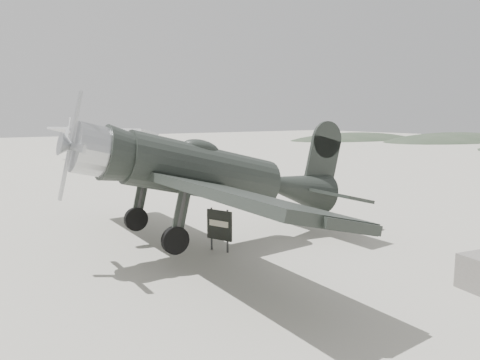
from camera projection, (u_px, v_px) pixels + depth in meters
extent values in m
plane|color=#B1AC9D|center=(265.00, 216.00, 19.18)|extent=(160.00, 160.00, 0.00)
ellipsoid|color=#2F3D2C|center=(454.00, 141.00, 75.67)|extent=(36.00, 18.00, 6.00)
ellipsoid|color=#2F3D2C|center=(355.00, 139.00, 79.87)|extent=(32.00, 16.00, 5.20)
cylinder|color=black|center=(203.00, 173.00, 14.21)|extent=(4.91, 1.73, 1.55)
cone|color=black|center=(296.00, 165.00, 16.13)|extent=(2.92, 1.54, 1.44)
cylinder|color=#ADAFB1|center=(90.00, 182.00, 12.43)|extent=(1.04, 1.41, 1.37)
cone|color=#ADAFB1|center=(64.00, 184.00, 12.08)|extent=(0.41, 0.63, 0.62)
cube|color=#ADAFB1|center=(68.00, 183.00, 12.12)|extent=(0.07, 0.20, 2.87)
ellipsoid|color=black|center=(196.00, 151.00, 14.00)|extent=(1.24, 0.80, 0.51)
cube|color=black|center=(180.00, 188.00, 13.86)|extent=(2.82, 13.33, 0.24)
cube|color=black|center=(316.00, 162.00, 16.59)|extent=(1.39, 4.68, 0.11)
cube|color=black|center=(320.00, 135.00, 16.55)|extent=(1.33, 0.16, 1.99)
cylinder|color=black|center=(189.00, 252.00, 12.58)|extent=(0.76, 0.20, 0.75)
cylinder|color=black|center=(148.00, 229.00, 15.08)|extent=(0.76, 0.20, 0.75)
cylinder|color=#333333|center=(189.00, 225.00, 12.48)|extent=(0.13, 0.13, 1.55)
cylinder|color=#333333|center=(148.00, 207.00, 14.98)|extent=(0.13, 0.13, 1.55)
cylinder|color=black|center=(321.00, 176.00, 16.81)|extent=(0.25, 0.10, 0.24)
cylinder|color=#ABADB0|center=(102.00, 140.00, 41.43)|extent=(5.71, 3.32, 1.20)
cone|color=#ABADB0|center=(134.00, 138.00, 44.62)|extent=(2.24, 1.77, 1.09)
cone|color=#ABADB0|center=(72.00, 141.00, 38.78)|extent=(1.05, 1.30, 1.14)
cube|color=#ABADB0|center=(68.00, 141.00, 38.42)|extent=(0.11, 0.16, 2.41)
cube|color=#ABADB0|center=(98.00, 132.00, 40.97)|extent=(6.60, 11.89, 0.20)
cube|color=#ABADB0|center=(138.00, 137.00, 45.07)|extent=(2.36, 3.81, 0.09)
cube|color=#ABADB0|center=(139.00, 130.00, 45.06)|extent=(0.94, 0.46, 1.42)
cylinder|color=black|center=(105.00, 160.00, 40.28)|extent=(0.62, 0.38, 0.61)
cylinder|color=black|center=(86.00, 158.00, 41.57)|extent=(0.62, 0.38, 0.61)
cylinder|color=#333333|center=(104.00, 152.00, 40.20)|extent=(0.13, 0.13, 1.31)
cylinder|color=#333333|center=(86.00, 151.00, 41.48)|extent=(0.13, 0.13, 1.31)
cylinder|color=black|center=(140.00, 141.00, 45.31)|extent=(0.21, 0.15, 0.20)
cylinder|color=#333333|center=(228.00, 231.00, 14.04)|extent=(0.08, 0.08, 1.32)
cylinder|color=#333333|center=(212.00, 229.00, 14.38)|extent=(0.08, 0.08, 1.32)
cube|color=black|center=(219.00, 225.00, 14.19)|extent=(0.38, 0.87, 0.91)
cube|color=beige|center=(219.00, 224.00, 14.16)|extent=(0.26, 0.67, 0.18)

